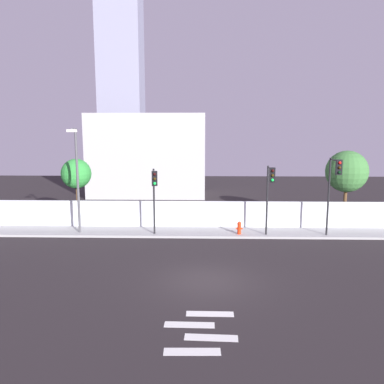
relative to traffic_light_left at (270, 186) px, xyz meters
The scene contains 13 objects.
ground_plane 8.63m from the traffic_light_left, 119.61° to the right, with size 80.00×80.00×0.00m, color #262123.
sidewalk 5.31m from the traffic_light_left, 161.44° to the left, with size 36.00×2.40×0.15m, color #9B9B9B.
perimeter_wall 5.26m from the traffic_light_left, 146.36° to the left, with size 36.00×0.18×1.80m, color silver.
crosswalk_marking 12.63m from the traffic_light_left, 110.22° to the right, with size 2.57×3.02×0.01m.
traffic_light_left is the anchor object (origin of this frame).
traffic_light_center 7.15m from the traffic_light_left, behind, with size 0.46×1.63×4.25m.
traffic_light_right 3.86m from the traffic_light_left, ahead, with size 0.34×1.83×4.97m.
street_lamp_curbside 12.23m from the traffic_light_left, behind, with size 0.68×1.77×6.80m.
fire_hydrant 3.40m from the traffic_light_left, 158.78° to the left, with size 0.44×0.26×0.83m.
roadside_tree_leftmost 13.68m from the traffic_light_left, 164.83° to the left, with size 2.13×2.13×4.80m.
roadside_tree_midleft 6.98m from the traffic_light_left, 30.95° to the left, with size 2.92×2.92×5.41m.
low_building_distant 19.30m from the traffic_light_left, 120.56° to the left, with size 11.76×6.00×8.39m, color #ACACAC.
tower_on_skyline 34.46m from the traffic_light_left, 117.39° to the left, with size 5.47×5.00×31.32m, color gray.
Camera 1 is at (-0.27, -17.10, 6.93)m, focal length 36.60 mm.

